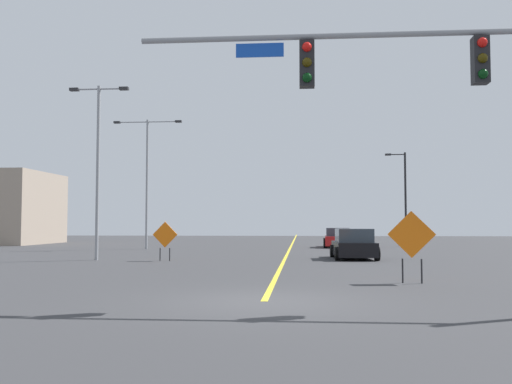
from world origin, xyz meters
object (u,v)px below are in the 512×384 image
object	(u,v)px
street_lamp_mid_right	(147,171)
car_red_distant	(337,238)
street_lamp_far_left	(98,158)
car_black_approaching	(354,245)
construction_sign_right_lane	(412,237)
traffic_signal_assembly	(479,83)
construction_sign_right_shoulder	(165,236)
street_lamp_far_right	(404,194)

from	to	relation	value
street_lamp_mid_right	car_red_distant	xyz separation A→B (m)	(13.15, 4.03, -4.63)
street_lamp_far_left	car_red_distant	size ratio (longest dim) A/B	1.82
car_black_approaching	construction_sign_right_lane	bearing A→B (deg)	-86.58
traffic_signal_assembly	street_lamp_mid_right	world-z (taller)	street_lamp_mid_right
traffic_signal_assembly	car_black_approaching	xyz separation A→B (m)	(-1.38, 15.49, -4.17)
car_red_distant	construction_sign_right_lane	bearing A→B (deg)	-88.55
construction_sign_right_shoulder	car_black_approaching	distance (m)	9.20
street_lamp_far_left	traffic_signal_assembly	bearing A→B (deg)	-44.71
street_lamp_far_left	construction_sign_right_lane	world-z (taller)	street_lamp_far_left
car_red_distant	car_black_approaching	bearing A→B (deg)	-90.19
traffic_signal_assembly	street_lamp_far_right	size ratio (longest dim) A/B	1.63
street_lamp_far_left	construction_sign_right_shoulder	world-z (taller)	street_lamp_far_left
construction_sign_right_shoulder	traffic_signal_assembly	bearing A→B (deg)	-52.16
construction_sign_right_lane	construction_sign_right_shoulder	distance (m)	13.18
street_lamp_far_left	construction_sign_right_shoulder	xyz separation A→B (m)	(3.39, -0.29, -3.77)
street_lamp_far_right	street_lamp_far_left	xyz separation A→B (m)	(-17.47, -17.06, 0.96)
car_red_distant	construction_sign_right_shoulder	bearing A→B (deg)	-119.63
street_lamp_far_right	street_lamp_mid_right	world-z (taller)	street_lamp_mid_right
street_lamp_far_right	construction_sign_right_shoulder	bearing A→B (deg)	-129.05
street_lamp_mid_right	street_lamp_far_left	distance (m)	11.47
street_lamp_far_right	street_lamp_mid_right	distance (m)	19.15
street_lamp_far_left	car_red_distant	bearing A→B (deg)	51.39
street_lamp_far_right	street_lamp_mid_right	size ratio (longest dim) A/B	0.80
construction_sign_right_shoulder	street_lamp_far_right	bearing A→B (deg)	50.95
car_black_approaching	construction_sign_right_shoulder	bearing A→B (deg)	-165.94
traffic_signal_assembly	street_lamp_far_left	xyz separation A→B (m)	(-13.69, 13.55, 0.04)
street_lamp_mid_right	car_black_approaching	world-z (taller)	street_lamp_mid_right
street_lamp_mid_right	car_black_approaching	xyz separation A→B (m)	(13.10, -9.50, -4.61)
traffic_signal_assembly	car_red_distant	bearing A→B (deg)	92.64
street_lamp_far_right	construction_sign_right_shoulder	distance (m)	22.52
street_lamp_mid_right	traffic_signal_assembly	bearing A→B (deg)	-59.90
construction_sign_right_shoulder	construction_sign_right_lane	bearing A→B (deg)	-43.31
construction_sign_right_lane	car_red_distant	distance (m)	24.82
street_lamp_far_left	street_lamp_mid_right	bearing A→B (deg)	93.98
street_lamp_mid_right	car_black_approaching	bearing A→B (deg)	-35.94
construction_sign_right_shoulder	car_red_distant	size ratio (longest dim) A/B	0.40
car_red_distant	street_lamp_far_left	bearing A→B (deg)	-128.61
traffic_signal_assembly	car_black_approaching	bearing A→B (deg)	95.10
street_lamp_mid_right	construction_sign_right_lane	world-z (taller)	street_lamp_mid_right
traffic_signal_assembly	car_red_distant	xyz separation A→B (m)	(-1.34, 29.02, -4.19)
construction_sign_right_lane	street_lamp_far_left	bearing A→B (deg)	144.27
car_black_approaching	street_lamp_mid_right	bearing A→B (deg)	144.06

